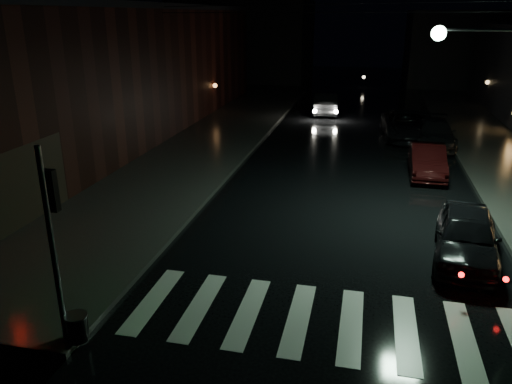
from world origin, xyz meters
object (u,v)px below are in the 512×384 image
Objects in this scene: parked_car_d at (407,125)px; oncoming_car at (325,103)px; parked_car_c at (435,133)px; parked_car_a at (467,236)px; parked_car_b at (427,160)px.

oncoming_car is (-5.13, 6.50, -0.01)m from parked_car_d.
parked_car_c is 0.87× the size of parked_car_d.
parked_car_a is at bearing -90.63° from parked_car_d.
parked_car_c is at bearing 82.13° from parked_car_b.
parked_car_b is 0.85× the size of parked_car_c.
parked_car_a is at bearing -86.56° from parked_car_b.
parked_car_d is (-0.81, 14.90, 0.04)m from parked_car_a.
oncoming_car is (-5.94, 21.40, 0.03)m from parked_car_a.
oncoming_car is (-6.49, 7.87, 0.06)m from parked_car_c.
parked_car_b is at bearing -98.15° from parked_car_c.
parked_car_a is 14.92m from parked_car_d.
parked_car_d reaches higher than parked_car_c.
parked_car_b is 14.50m from oncoming_car.
parked_car_a is 13.54m from parked_car_c.
parked_car_a is at bearing -91.47° from parked_car_c.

